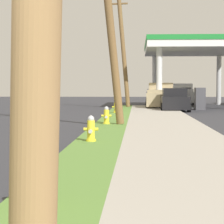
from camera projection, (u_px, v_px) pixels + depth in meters
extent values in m
cylinder|color=yellow|center=(33.00, 201.00, 6.77)|extent=(0.29, 0.29, 0.06)
cylinder|color=yellow|center=(33.00, 181.00, 6.75)|extent=(0.22, 0.22, 0.60)
sphere|color=#B2B2B7|center=(32.00, 156.00, 6.74)|extent=(0.19, 0.19, 0.19)
cylinder|color=#B2B2B7|center=(32.00, 150.00, 6.73)|extent=(0.06, 0.06, 0.05)
cylinder|color=yellow|center=(21.00, 178.00, 6.76)|extent=(0.10, 0.09, 0.09)
cylinder|color=yellow|center=(44.00, 178.00, 6.74)|extent=(0.10, 0.09, 0.09)
cylinder|color=#B2B2B7|center=(30.00, 184.00, 6.58)|extent=(0.11, 0.12, 0.11)
cylinder|color=yellow|center=(91.00, 140.00, 14.47)|extent=(0.29, 0.29, 0.06)
cylinder|color=yellow|center=(91.00, 131.00, 14.46)|extent=(0.22, 0.22, 0.60)
sphere|color=#B2B2B7|center=(91.00, 119.00, 14.44)|extent=(0.19, 0.19, 0.19)
cylinder|color=#B2B2B7|center=(91.00, 116.00, 14.43)|extent=(0.06, 0.06, 0.05)
cylinder|color=yellow|center=(85.00, 129.00, 14.46)|extent=(0.10, 0.09, 0.09)
cylinder|color=yellow|center=(97.00, 129.00, 14.45)|extent=(0.10, 0.09, 0.09)
cylinder|color=#B2B2B7|center=(90.00, 131.00, 14.29)|extent=(0.11, 0.12, 0.11)
cylinder|color=yellow|center=(106.00, 123.00, 21.12)|extent=(0.29, 0.29, 0.06)
cylinder|color=yellow|center=(106.00, 117.00, 21.11)|extent=(0.22, 0.22, 0.60)
sphere|color=#B2B2B7|center=(106.00, 109.00, 21.09)|extent=(0.19, 0.19, 0.19)
cylinder|color=#B2B2B7|center=(106.00, 107.00, 21.09)|extent=(0.06, 0.06, 0.05)
cylinder|color=yellow|center=(103.00, 116.00, 21.11)|extent=(0.10, 0.09, 0.09)
cylinder|color=yellow|center=(110.00, 116.00, 21.10)|extent=(0.10, 0.09, 0.09)
cylinder|color=#B2B2B7|center=(106.00, 117.00, 20.94)|extent=(0.11, 0.12, 0.11)
cylinder|color=yellow|center=(116.00, 112.00, 30.11)|extent=(0.29, 0.29, 0.06)
cylinder|color=yellow|center=(116.00, 108.00, 30.09)|extent=(0.22, 0.22, 0.60)
sphere|color=#B2B2B7|center=(116.00, 102.00, 30.08)|extent=(0.19, 0.19, 0.19)
cylinder|color=#B2B2B7|center=(116.00, 101.00, 30.07)|extent=(0.06, 0.06, 0.05)
cylinder|color=yellow|center=(113.00, 107.00, 30.10)|extent=(0.10, 0.09, 0.09)
cylinder|color=yellow|center=(118.00, 107.00, 30.08)|extent=(0.10, 0.09, 0.09)
cylinder|color=#B2B2B7|center=(116.00, 108.00, 29.93)|extent=(0.11, 0.12, 0.11)
cylinder|color=brown|center=(108.00, 7.00, 20.34)|extent=(1.38, 1.48, 9.54)
cylinder|color=brown|center=(123.00, 51.00, 38.61)|extent=(1.13, 0.54, 8.49)
cube|color=brown|center=(119.00, 4.00, 38.53)|extent=(1.39, 0.41, 0.12)
cylinder|color=silver|center=(159.00, 79.00, 36.74)|extent=(0.44, 0.44, 4.51)
cylinder|color=silver|center=(155.00, 80.00, 46.78)|extent=(0.44, 0.44, 4.51)
cylinder|color=silver|center=(219.00, 80.00, 46.48)|extent=(0.44, 0.44, 4.51)
cube|color=white|center=(193.00, 49.00, 41.48)|extent=(7.70, 11.87, 0.50)
cube|color=#1E8433|center=(193.00, 44.00, 41.46)|extent=(7.80, 11.97, 0.36)
cube|color=#47474C|center=(200.00, 99.00, 36.66)|extent=(0.70, 1.10, 1.60)
cube|color=#47474C|center=(186.00, 96.00, 46.70)|extent=(0.70, 1.10, 1.60)
cube|color=#BCBCC1|center=(175.00, 100.00, 41.76)|extent=(2.07, 4.59, 0.85)
cube|color=#BCBCC1|center=(175.00, 91.00, 41.51)|extent=(1.71, 2.11, 0.56)
cylinder|color=black|center=(165.00, 103.00, 43.56)|extent=(0.25, 0.61, 0.60)
cylinder|color=black|center=(185.00, 103.00, 43.38)|extent=(0.25, 0.61, 0.60)
cylinder|color=black|center=(165.00, 104.00, 40.18)|extent=(0.25, 0.61, 0.60)
cylinder|color=black|center=(186.00, 104.00, 40.00)|extent=(0.25, 0.61, 0.60)
cube|color=black|center=(174.00, 102.00, 34.81)|extent=(1.85, 4.51, 0.85)
cube|color=black|center=(174.00, 92.00, 34.55)|extent=(1.62, 2.04, 0.56)
cylinder|color=black|center=(161.00, 106.00, 36.57)|extent=(0.22, 0.60, 0.60)
cylinder|color=black|center=(185.00, 106.00, 36.47)|extent=(0.22, 0.60, 0.60)
cylinder|color=black|center=(163.00, 108.00, 33.18)|extent=(0.22, 0.60, 0.60)
cylinder|color=black|center=(189.00, 108.00, 33.08)|extent=(0.22, 0.60, 0.60)
cube|color=tan|center=(161.00, 99.00, 38.80)|extent=(2.34, 5.52, 1.00)
cube|color=tan|center=(161.00, 88.00, 39.72)|extent=(1.97, 2.16, 0.76)
cube|color=tan|center=(161.00, 91.00, 37.59)|extent=(2.06, 3.03, 0.24)
cylinder|color=black|center=(150.00, 103.00, 41.06)|extent=(0.27, 0.77, 0.76)
cylinder|color=black|center=(173.00, 103.00, 40.84)|extent=(0.27, 0.77, 0.76)
cylinder|color=black|center=(147.00, 104.00, 36.79)|extent=(0.27, 0.77, 0.76)
cylinder|color=black|center=(174.00, 105.00, 36.58)|extent=(0.27, 0.77, 0.76)
cube|color=white|center=(183.00, 97.00, 48.42)|extent=(2.43, 5.54, 1.00)
cube|color=white|center=(183.00, 87.00, 49.34)|extent=(2.00, 2.19, 0.76)
cube|color=white|center=(183.00, 90.00, 47.22)|extent=(2.11, 3.06, 0.24)
cylinder|color=black|center=(173.00, 99.00, 50.69)|extent=(0.28, 0.78, 0.76)
cylinder|color=black|center=(192.00, 100.00, 50.45)|extent=(0.28, 0.78, 0.76)
cylinder|color=black|center=(173.00, 101.00, 46.43)|extent=(0.28, 0.78, 0.76)
cylinder|color=black|center=(193.00, 101.00, 46.19)|extent=(0.28, 0.78, 0.76)
cube|color=navy|center=(159.00, 97.00, 45.31)|extent=(2.16, 5.46, 1.00)
cube|color=navy|center=(160.00, 88.00, 44.30)|extent=(1.90, 2.11, 0.76)
cube|color=navy|center=(158.00, 90.00, 46.47)|extent=(1.97, 2.97, 0.24)
cylinder|color=black|center=(172.00, 102.00, 43.16)|extent=(0.24, 0.77, 0.76)
cylinder|color=black|center=(150.00, 102.00, 43.20)|extent=(0.24, 0.77, 0.76)
cylinder|color=black|center=(168.00, 100.00, 47.46)|extent=(0.24, 0.77, 0.76)
cylinder|color=black|center=(147.00, 100.00, 47.49)|extent=(0.24, 0.77, 0.76)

